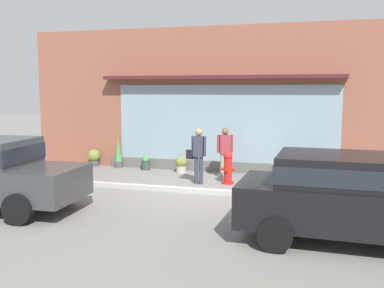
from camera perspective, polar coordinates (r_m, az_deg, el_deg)
ground_plane at (r=12.25m, az=0.44°, el=-6.13°), size 60.00×60.00×0.00m
curb_strip at (r=12.05m, az=0.18°, el=-6.06°), size 14.00×0.24×0.12m
storefront at (r=15.02m, az=3.73°, el=5.59°), size 14.00×0.81×4.91m
fire_hydrant at (r=13.11m, az=4.70°, el=-3.04°), size 0.42×0.39×0.98m
pedestrian_with_handbag at (r=12.99m, az=0.80°, el=-1.04°), size 0.63×0.23×1.67m
pedestrian_passerby at (r=13.86m, az=4.32°, el=-0.62°), size 0.49×0.31×1.61m
parked_car_black at (r=8.55m, az=19.60°, el=-6.10°), size 4.13×2.11×1.63m
potted_plant_trailing_edge at (r=16.47m, az=-12.65°, el=-1.69°), size 0.45×0.45×0.62m
potted_plant_window_left at (r=15.43m, az=-6.03°, el=-2.42°), size 0.30×0.30×0.52m
potted_plant_window_right at (r=14.55m, az=21.74°, el=-3.01°), size 0.53×0.53×0.70m
potted_plant_low_front at (r=14.83m, az=-1.43°, el=-2.64°), size 0.38×0.38×0.55m
potted_plant_corner_tall at (r=15.96m, az=-9.56°, el=-1.23°), size 0.29×0.29×1.06m
potted_plant_doorstep at (r=14.10m, az=11.64°, el=-3.00°), size 0.41×0.41×0.66m
potted_plant_by_entrance at (r=14.08m, az=15.05°, el=-2.51°), size 0.36×0.36×1.07m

